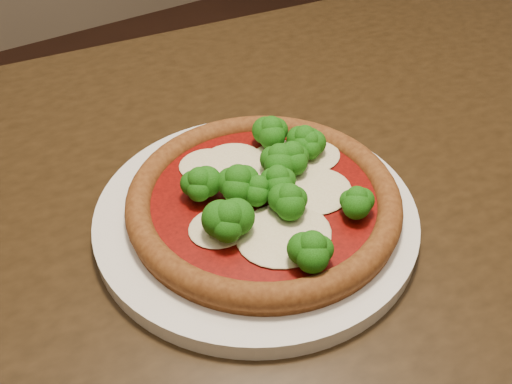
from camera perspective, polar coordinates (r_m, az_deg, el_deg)
dining_table at (r=0.68m, az=2.03°, el=-5.98°), size 1.37×1.00×0.75m
plate at (r=0.57m, az=0.00°, el=-2.34°), size 0.32×0.32×0.02m
pizza at (r=0.56m, az=1.04°, el=-0.22°), size 0.27×0.27×0.06m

